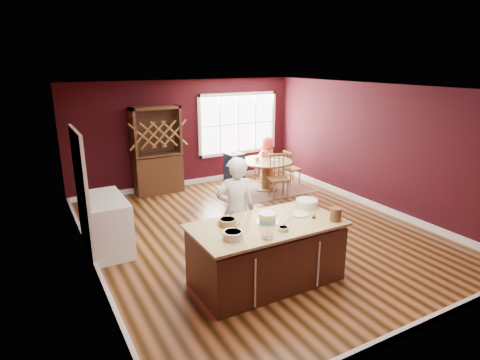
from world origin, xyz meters
name	(u,v)px	position (x,y,z in m)	size (l,w,h in m)	color
room_shell	(257,163)	(0.00, 0.00, 1.35)	(7.00, 7.00, 7.00)	brown
window	(238,124)	(1.50, 3.47, 1.50)	(2.36, 0.10, 1.66)	white
doorway	(82,196)	(-2.97, 0.60, 1.02)	(0.08, 1.26, 2.13)	white
kitchen_island	(266,254)	(-0.81, -1.61, 0.44)	(2.19, 1.15, 0.92)	#312514
dining_table	(266,169)	(1.57, 2.14, 0.53)	(1.31, 1.31, 0.75)	brown
baker	(236,210)	(-0.90, -0.83, 0.87)	(0.64, 0.42, 1.75)	silver
layer_cake	(267,218)	(-0.78, -1.57, 0.99)	(0.35, 0.35, 0.14)	white
bowl_blue	(233,235)	(-1.47, -1.82, 0.97)	(0.27, 0.27, 0.10)	silver
bowl_yellow	(227,222)	(-1.33, -1.38, 0.97)	(0.25, 0.25, 0.09)	olive
bowl_pink	(267,236)	(-1.07, -2.02, 0.95)	(0.17, 0.17, 0.06)	silver
bowl_olive	(283,229)	(-0.75, -1.92, 0.95)	(0.15, 0.15, 0.06)	beige
drinking_glass	(291,216)	(-0.44, -1.67, 0.99)	(0.07, 0.07, 0.14)	silver
dinner_plate	(300,214)	(-0.19, -1.56, 0.93)	(0.28, 0.28, 0.02)	#F5E2BE
white_tub	(307,203)	(0.11, -1.33, 0.98)	(0.34, 0.34, 0.12)	white
stoneware_crock	(336,214)	(0.11, -2.00, 1.02)	(0.16, 0.16, 0.20)	#4B3523
toy_figurine	(314,216)	(-0.10, -1.78, 0.96)	(0.05, 0.05, 0.09)	gold
rug	(266,189)	(1.57, 2.14, 0.01)	(2.11, 1.63, 0.01)	brown
chair_east	(292,167)	(2.42, 2.19, 0.45)	(0.38, 0.36, 0.91)	#916138
chair_south	(279,177)	(1.44, 1.37, 0.53)	(0.45, 0.43, 1.06)	#9C5D25
chair_north	(263,161)	(1.99, 2.96, 0.50)	(0.42, 0.40, 1.00)	brown
seated_woman	(267,160)	(1.88, 2.58, 0.63)	(0.62, 0.40, 1.26)	#EA553C
high_chair	(234,171)	(0.85, 2.49, 0.49)	(0.40, 0.40, 0.99)	#151E30
toddler	(233,159)	(0.82, 2.49, 0.81)	(0.18, 0.14, 0.26)	#8CA5BF
table_plate	(275,160)	(1.79, 2.06, 0.76)	(0.21, 0.21, 0.02)	beige
table_cup	(257,159)	(1.37, 2.24, 0.80)	(0.12, 0.12, 0.09)	white
hutch	(157,151)	(-0.87, 3.22, 1.06)	(1.15, 0.48, 2.12)	#3F2618
washer	(110,231)	(-2.64, 0.28, 0.47)	(0.65, 0.63, 0.94)	white
dryer	(103,218)	(-2.64, 0.92, 0.47)	(0.64, 0.62, 0.94)	silver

